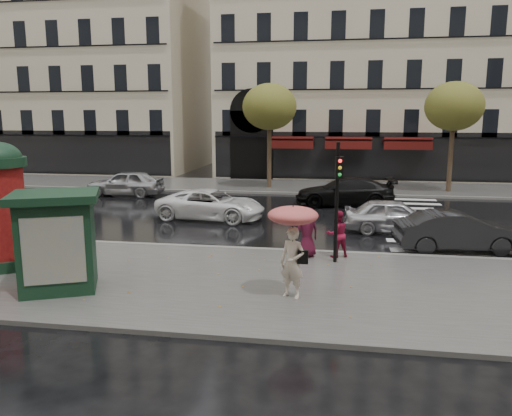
% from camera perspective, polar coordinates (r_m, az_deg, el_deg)
% --- Properties ---
extents(ground, '(160.00, 160.00, 0.00)m').
position_cam_1_polar(ground, '(14.44, -0.27, -8.22)').
color(ground, black).
rests_on(ground, ground).
extents(near_sidewalk, '(90.00, 7.00, 0.12)m').
position_cam_1_polar(near_sidewalk, '(13.96, -0.61, -8.64)').
color(near_sidewalk, '#474744').
rests_on(near_sidewalk, ground).
extents(far_sidewalk, '(90.00, 6.00, 0.12)m').
position_cam_1_polar(far_sidewalk, '(32.89, 5.20, 2.45)').
color(far_sidewalk, '#474744').
rests_on(far_sidewalk, ground).
extents(near_kerb, '(90.00, 0.25, 0.14)m').
position_cam_1_polar(near_kerb, '(17.26, 1.38, -4.85)').
color(near_kerb, slate).
rests_on(near_kerb, ground).
extents(far_kerb, '(90.00, 0.25, 0.14)m').
position_cam_1_polar(far_kerb, '(29.93, 4.79, 1.68)').
color(far_kerb, slate).
rests_on(far_kerb, ground).
extents(zebra_crossing, '(3.60, 11.75, 0.01)m').
position_cam_1_polar(zebra_crossing, '(23.85, 18.07, -1.23)').
color(zebra_crossing, silver).
rests_on(zebra_crossing, ground).
extents(bldg_far_corner, '(26.00, 14.00, 22.90)m').
position_cam_1_polar(bldg_far_corner, '(44.16, 14.78, 18.85)').
color(bldg_far_corner, '#B7A88C').
rests_on(bldg_far_corner, ground).
extents(bldg_far_left, '(24.00, 14.00, 22.90)m').
position_cam_1_polar(bldg_far_left, '(50.25, -20.74, 17.47)').
color(bldg_far_left, '#B7A88C').
rests_on(bldg_far_left, ground).
extents(tree_far_left, '(3.40, 3.40, 6.64)m').
position_cam_1_polar(tree_far_left, '(31.78, 1.55, 11.44)').
color(tree_far_left, '#38281C').
rests_on(tree_far_left, ground).
extents(tree_far_right, '(3.40, 3.40, 6.64)m').
position_cam_1_polar(tree_far_right, '(32.21, 21.70, 10.71)').
color(tree_far_right, '#38281C').
rests_on(tree_far_right, ground).
extents(woman_umbrella, '(1.25, 1.25, 2.41)m').
position_cam_1_polar(woman_umbrella, '(12.37, 4.23, -3.21)').
color(woman_umbrella, beige).
rests_on(woman_umbrella, near_sidewalk).
extents(woman_red, '(0.92, 0.84, 1.52)m').
position_cam_1_polar(woman_red, '(16.33, 9.26, -2.94)').
color(woman_red, maroon).
rests_on(woman_red, near_sidewalk).
extents(man_burgundy, '(0.95, 0.85, 1.64)m').
position_cam_1_polar(man_burgundy, '(16.21, 5.83, -2.74)').
color(man_burgundy, '#480E22').
rests_on(man_burgundy, near_sidewalk).
extents(morris_column, '(1.58, 1.58, 4.26)m').
position_cam_1_polar(morris_column, '(16.56, -27.11, 0.74)').
color(morris_column, black).
rests_on(morris_column, near_sidewalk).
extents(traffic_light, '(0.27, 0.37, 3.74)m').
position_cam_1_polar(traffic_light, '(15.39, 9.30, 1.95)').
color(traffic_light, black).
rests_on(traffic_light, near_sidewalk).
extents(newsstand, '(2.69, 2.52, 2.58)m').
position_cam_1_polar(newsstand, '(13.99, -21.76, -3.43)').
color(newsstand, black).
rests_on(newsstand, near_sidewalk).
extents(car_silver, '(4.03, 1.66, 1.37)m').
position_cam_1_polar(car_silver, '(20.75, 15.52, -0.87)').
color(car_silver, silver).
rests_on(car_silver, ground).
extents(car_darkgrey, '(4.39, 2.01, 1.39)m').
position_cam_1_polar(car_darkgrey, '(18.60, 22.06, -2.51)').
color(car_darkgrey, black).
rests_on(car_darkgrey, ground).
extents(car_white, '(5.11, 2.80, 1.36)m').
position_cam_1_polar(car_white, '(22.66, -5.17, 0.39)').
color(car_white, white).
rests_on(car_white, ground).
extents(car_black, '(5.28, 2.57, 1.48)m').
position_cam_1_polar(car_black, '(26.44, 10.08, 1.85)').
color(car_black, black).
rests_on(car_black, ground).
extents(car_far_silver, '(4.49, 1.89, 1.52)m').
position_cam_1_polar(car_far_silver, '(30.24, -14.70, 2.78)').
color(car_far_silver, '#A4A4A8').
rests_on(car_far_silver, ground).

